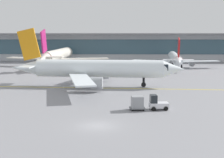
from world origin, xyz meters
The scene contains 8 objects.
ground_plane centered at (0.00, 0.00, 0.00)m, with size 400.00×400.00×0.00m, color gray.
taxiway_centreline_stripe centered at (-1.32, 25.06, 0.00)m, with size 110.00×0.36×0.01m, color yellow.
terminal_concourse centered at (0.00, 82.85, 4.92)m, with size 193.17×11.00×9.60m.
gate_airplane_1 centered at (-15.82, 62.38, 3.30)m, with size 30.79×33.24×11.00m.
gate_airplane_2 centered at (18.56, 59.73, 2.68)m, with size 24.98×26.95×8.92m.
taxiing_regional_jet centered at (-1.76, 27.09, 3.37)m, with size 33.98×31.53×11.25m.
baggage_tug centered at (7.73, 7.95, 0.89)m, with size 2.71×1.81×2.10m.
cargo_dolly_lead centered at (4.98, 7.71, 1.05)m, with size 2.23×1.77×1.94m.
Camera 1 is at (2.48, -37.56, 11.00)m, focal length 54.15 mm.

